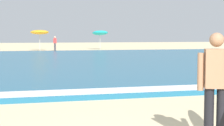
# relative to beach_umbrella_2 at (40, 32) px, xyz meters

# --- Properties ---
(sea) EXTENTS (120.00, 28.00, 0.14)m
(sea) POSITION_rel_beach_umbrella_2_xyz_m (-1.01, -17.01, -1.94)
(sea) COLOR #1E6084
(sea) RESTS_ON ground
(surf_foam) EXTENTS (120.00, 0.97, 0.01)m
(surf_foam) POSITION_rel_beach_umbrella_2_xyz_m (-1.01, -30.41, -1.87)
(surf_foam) COLOR white
(surf_foam) RESTS_ON sea
(beach_umbrella_2) EXTENTS (1.95, 1.96, 2.28)m
(beach_umbrella_2) POSITION_rel_beach_umbrella_2_xyz_m (0.00, 0.00, 0.00)
(beach_umbrella_2) COLOR beige
(beach_umbrella_2) RESTS_ON ground
(beach_umbrella_3) EXTENTS (1.84, 1.88, 2.32)m
(beach_umbrella_3) POSITION_rel_beach_umbrella_2_xyz_m (7.17, 2.16, -0.05)
(beach_umbrella_3) COLOR beige
(beach_umbrella_3) RESTS_ON ground
(beachgoer_near_row_left) EXTENTS (0.32, 0.20, 1.58)m
(beachgoer_near_row_left) POSITION_rel_beach_umbrella_2_xyz_m (1.54, -0.93, -1.17)
(beachgoer_near_row_left) COLOR #383842
(beachgoer_near_row_left) RESTS_ON ground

